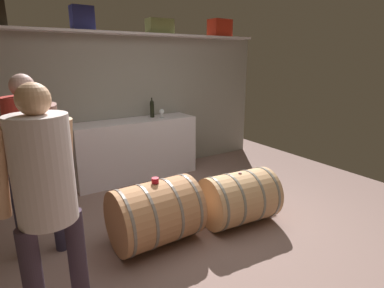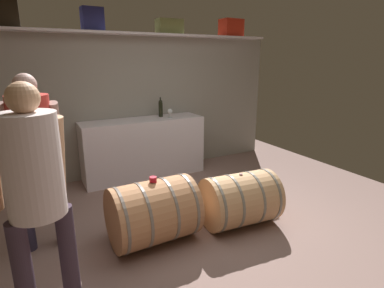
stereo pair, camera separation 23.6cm
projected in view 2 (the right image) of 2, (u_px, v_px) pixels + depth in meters
ground_plane at (185, 215)px, 3.74m from camera, size 6.15×7.91×0.02m
back_wall_panel at (135, 106)px, 4.95m from camera, size 4.95×0.10×2.15m
high_shelf_board at (134, 34)px, 4.53m from camera, size 4.55×0.40×0.03m
toolcase_navy at (92, 19)px, 4.22m from camera, size 0.30×0.20×0.31m
toolcase_olive at (169, 27)px, 4.75m from camera, size 0.40×0.23×0.22m
toolcase_red at (231, 28)px, 5.27m from camera, size 0.38×0.28×0.28m
work_cabinet at (144, 148)px, 4.84m from camera, size 1.88×0.52×0.92m
wine_bottle_dark at (161, 108)px, 4.89m from camera, size 0.07×0.07×0.31m
wine_glass at (170, 111)px, 4.83m from camera, size 0.08×0.08×0.14m
wine_barrel_near at (153, 212)px, 3.11m from camera, size 0.85×0.67×0.66m
wine_barrel_far at (240, 199)px, 3.44m from camera, size 0.85×0.65×0.60m
tasting_cup at (153, 179)px, 3.02m from camera, size 0.07×0.07×0.05m
winemaker_pouring at (34, 146)px, 2.83m from camera, size 0.53×0.42×1.70m
visitor_tasting at (35, 184)px, 1.99m from camera, size 0.53×0.44×1.69m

